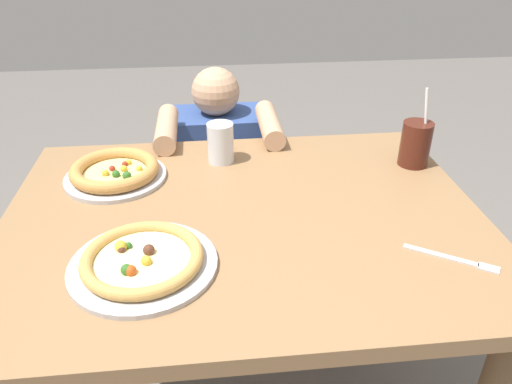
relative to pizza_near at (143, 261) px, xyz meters
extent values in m
cube|color=#936D47|center=(0.23, 0.19, -0.04)|extent=(1.20, 0.92, 0.04)
cylinder|color=brown|center=(-0.29, 0.57, -0.41)|extent=(0.07, 0.07, 0.71)
cylinder|color=brown|center=(0.75, 0.57, -0.41)|extent=(0.07, 0.07, 0.71)
cylinder|color=#B7B7BC|center=(0.00, 0.00, -0.01)|extent=(0.32, 0.32, 0.01)
cylinder|color=beige|center=(0.00, 0.00, 0.00)|extent=(0.21, 0.21, 0.01)
torus|color=tan|center=(0.00, 0.00, 0.01)|extent=(0.26, 0.26, 0.03)
sphere|color=#BF4C19|center=(-0.02, -0.05, 0.01)|extent=(0.02, 0.02, 0.02)
sphere|color=#2D6623|center=(-0.03, -0.04, 0.01)|extent=(0.02, 0.02, 0.02)
sphere|color=brown|center=(0.01, 0.02, 0.01)|extent=(0.03, 0.03, 0.03)
sphere|color=brown|center=(-0.05, 0.03, 0.01)|extent=(0.02, 0.02, 0.02)
sphere|color=#2D6623|center=(-0.03, 0.05, 0.01)|extent=(0.02, 0.02, 0.02)
sphere|color=gold|center=(0.01, -0.02, 0.01)|extent=(0.02, 0.02, 0.02)
sphere|color=gold|center=(-0.05, 0.04, 0.01)|extent=(0.03, 0.03, 0.03)
cylinder|color=#B7B7BC|center=(-0.11, 0.41, -0.01)|extent=(0.28, 0.28, 0.01)
cylinder|color=#E5CC7F|center=(-0.11, 0.41, 0.00)|extent=(0.17, 0.17, 0.01)
torus|color=#C68C47|center=(-0.11, 0.41, 0.01)|extent=(0.25, 0.25, 0.04)
sphere|color=gold|center=(-0.14, 0.39, 0.01)|extent=(0.02, 0.02, 0.02)
sphere|color=gold|center=(-0.09, 0.42, 0.01)|extent=(0.02, 0.02, 0.02)
sphere|color=#2D6623|center=(-0.07, 0.37, 0.01)|extent=(0.02, 0.02, 0.02)
sphere|color=#2D6623|center=(-0.11, 0.38, 0.01)|extent=(0.02, 0.02, 0.02)
sphere|color=maroon|center=(-0.12, 0.42, 0.01)|extent=(0.02, 0.02, 0.02)
sphere|color=maroon|center=(-0.09, 0.45, 0.01)|extent=(0.02, 0.02, 0.02)
sphere|color=gold|center=(-0.08, 0.46, 0.01)|extent=(0.02, 0.02, 0.02)
sphere|color=gold|center=(-0.05, 0.41, 0.01)|extent=(0.02, 0.02, 0.02)
cylinder|color=#4C1E14|center=(0.76, 0.41, 0.05)|extent=(0.09, 0.09, 0.13)
cylinder|color=white|center=(0.77, 0.41, 0.16)|extent=(0.02, 0.02, 0.12)
cylinder|color=silver|center=(0.19, 0.49, 0.04)|extent=(0.08, 0.08, 0.12)
cube|color=white|center=(0.18, 0.51, 0.08)|extent=(0.03, 0.03, 0.03)
cube|color=white|center=(0.20, 0.48, 0.08)|extent=(0.02, 0.02, 0.02)
cube|color=white|center=(0.20, 0.50, 0.08)|extent=(0.03, 0.03, 0.02)
cube|color=silver|center=(0.65, -0.03, -0.02)|extent=(0.14, 0.10, 0.00)
cube|color=silver|center=(0.73, -0.08, -0.02)|extent=(0.05, 0.04, 0.00)
cylinder|color=#333847|center=(0.19, 0.91, -0.54)|extent=(0.30, 0.30, 0.45)
cube|color=#334C8C|center=(0.19, 0.91, -0.17)|extent=(0.38, 0.22, 0.29)
sphere|color=tan|center=(0.19, 0.91, 0.06)|extent=(0.18, 0.18, 0.18)
cylinder|color=tan|center=(0.02, 0.68, 0.02)|extent=(0.07, 0.28, 0.07)
cylinder|color=tan|center=(0.36, 0.68, 0.02)|extent=(0.07, 0.28, 0.07)
camera|label=1|loc=(0.15, -0.85, 0.65)|focal=34.60mm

